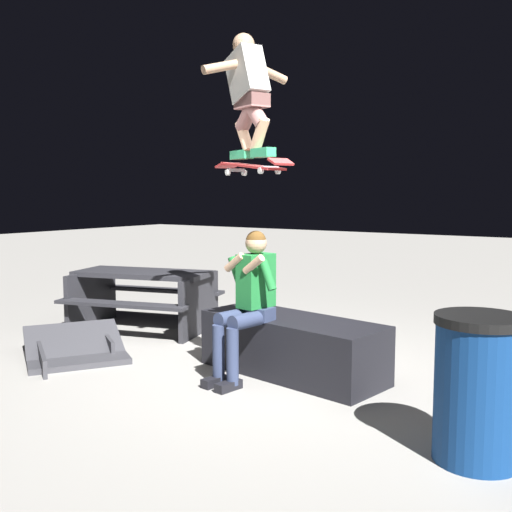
{
  "coord_description": "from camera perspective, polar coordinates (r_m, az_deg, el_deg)",
  "views": [
    {
      "loc": [
        -3.09,
        4.7,
        1.73
      ],
      "look_at": [
        -0.03,
        0.16,
        1.15
      ],
      "focal_mm": 41.72,
      "sensor_mm": 36.0,
      "label": 1
    }
  ],
  "objects": [
    {
      "name": "person_sitting_on_ledge",
      "position": [
        5.48,
        -0.8,
        -3.91
      ],
      "size": [
        0.6,
        0.78,
        1.39
      ],
      "color": "#2D3856",
      "rests_on": "ground"
    },
    {
      "name": "trash_bin",
      "position": [
        4.16,
        20.51,
        -11.8
      ],
      "size": [
        0.58,
        0.58,
        0.96
      ],
      "color": "navy",
      "rests_on": "ground"
    },
    {
      "name": "ledge_box_main",
      "position": [
        5.75,
        3.47,
        -8.62
      ],
      "size": [
        1.91,
        0.97,
        0.55
      ],
      "primitive_type": "cube",
      "rotation": [
        0.0,
        0.0,
        -0.16
      ],
      "color": "black",
      "rests_on": "ground"
    },
    {
      "name": "kicker_ramp",
      "position": [
        6.66,
        -16.91,
        -8.77
      ],
      "size": [
        1.39,
        1.38,
        0.37
      ],
      "color": "#38383D",
      "rests_on": "ground"
    },
    {
      "name": "skateboard",
      "position": [
        5.41,
        -0.39,
        8.58
      ],
      "size": [
        1.02,
        0.59,
        0.13
      ],
      "color": "#B72D2D"
    },
    {
      "name": "picnic_table_back",
      "position": [
        7.7,
        -10.73,
        -3.28
      ],
      "size": [
        2.0,
        1.76,
        0.75
      ],
      "color": "#28282D",
      "rests_on": "ground"
    },
    {
      "name": "ground_plane",
      "position": [
        5.88,
        0.61,
        -11.07
      ],
      "size": [
        40.0,
        40.0,
        0.0
      ],
      "primitive_type": "plane",
      "color": "gray"
    },
    {
      "name": "skater_airborne",
      "position": [
        5.53,
        -0.72,
        15.69
      ],
      "size": [
        0.63,
        0.85,
        1.12
      ],
      "color": "#2D9E66"
    }
  ]
}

